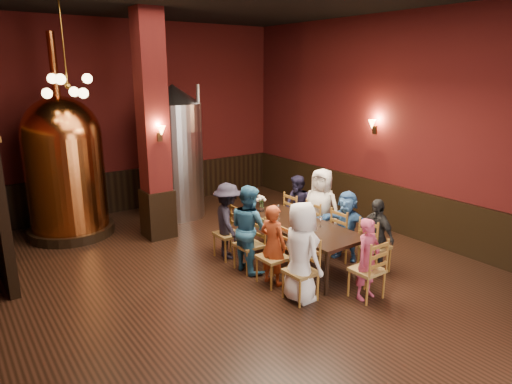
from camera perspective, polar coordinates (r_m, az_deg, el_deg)
room at (r=6.98m, az=-1.43°, el=5.75°), size 10.00×10.02×4.50m
wainscot_right at (r=10.09m, az=17.67°, el=-2.22°), size 0.08×9.90×1.00m
wainscot_back at (r=11.71m, az=-15.01°, el=0.35°), size 7.90×0.08×1.00m
column at (r=9.30m, az=-12.75°, el=7.75°), size 0.58×0.58×4.50m
pendant_cluster at (r=8.87m, az=-22.50°, el=12.17°), size 0.90×0.90×1.70m
sconce_wall at (r=10.19m, az=14.65°, el=7.97°), size 0.20×0.20×0.36m
sconce_column at (r=9.03m, az=-11.99°, el=7.26°), size 0.20×0.20×0.36m
dining_table at (r=8.09m, az=5.41°, el=-4.43°), size 1.05×2.42×0.75m
chair_0 at (r=6.96m, az=5.61°, el=-9.83°), size 0.47×0.47×0.92m
person_0 at (r=6.83m, az=5.68°, el=-7.48°), size 0.50×0.76×1.54m
chair_1 at (r=7.42m, az=2.12°, el=-8.11°), size 0.47×0.47×0.92m
person_1 at (r=7.34m, az=2.14°, el=-6.62°), size 0.44×0.55×1.33m
chair_2 at (r=7.91m, az=-0.88°, el=-6.59°), size 0.47×0.47×0.92m
person_2 at (r=7.80m, az=-0.88°, el=-4.57°), size 0.38×0.74×1.51m
chair_3 at (r=8.43m, az=-3.54°, el=-5.22°), size 0.47×0.47×0.92m
person_3 at (r=8.34m, az=-3.57°, el=-3.63°), size 0.78×1.03×1.41m
chair_4 at (r=8.11m, az=14.64°, el=-6.54°), size 0.47×0.47×0.92m
person_4 at (r=8.05m, az=14.73°, el=-5.28°), size 0.36×0.78×1.30m
chair_5 at (r=8.51m, az=11.15°, el=-5.27°), size 0.47×0.47×0.92m
person_5 at (r=8.45m, az=11.21°, el=-4.11°), size 0.81×1.25×1.28m
chair_6 at (r=8.94m, az=8.04°, el=-4.13°), size 0.47×0.47×0.92m
person_6 at (r=8.84m, az=8.12°, el=-2.11°), size 0.76×0.90×1.58m
chair_7 at (r=9.40m, az=5.19°, el=-3.06°), size 0.47×0.47×0.92m
person_7 at (r=9.34m, az=5.22°, el=-1.92°), size 0.35×0.65×1.31m
chair_8 at (r=7.18m, az=13.72°, el=-9.39°), size 0.47×0.47×0.92m
person_8 at (r=7.12m, az=13.81°, el=-8.14°), size 0.48×0.33×1.26m
copper_kettle at (r=10.09m, az=-22.80°, el=3.10°), size 1.81×1.81×4.08m
steel_vessel at (r=10.73m, az=-10.07°, el=4.95°), size 1.55×1.55×3.06m
rose_vase at (r=8.69m, az=0.70°, el=-1.08°), size 0.19×0.19×0.32m
wine_glass_0 at (r=7.67m, az=5.98°, el=-4.38°), size 0.07×0.07×0.17m
wine_glass_1 at (r=7.70m, az=4.95°, el=-4.29°), size 0.07×0.07×0.17m
wine_glass_2 at (r=8.56m, az=2.83°, el=-2.22°), size 0.07×0.07×0.17m
wine_glass_3 at (r=7.96m, az=8.06°, el=-3.73°), size 0.07×0.07×0.17m
wine_glass_4 at (r=7.77m, az=4.79°, el=-4.10°), size 0.07×0.07×0.17m
wine_glass_5 at (r=8.50m, az=2.67°, el=-2.35°), size 0.07×0.07×0.17m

